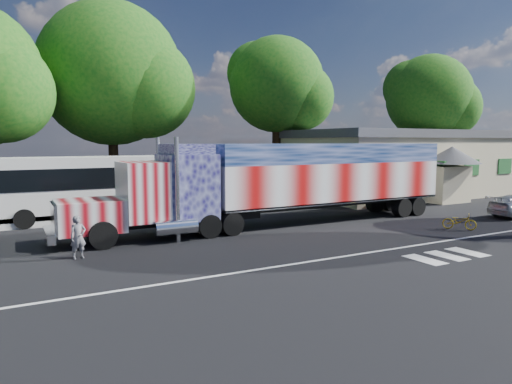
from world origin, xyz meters
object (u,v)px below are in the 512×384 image
tree_far_ne (430,98)px  tree_n_mid (113,75)px  tree_ne_a (278,86)px  semi_truck (289,180)px  bicycle (459,221)px  woman (78,237)px  coach_bus (111,186)px

tree_far_ne → tree_n_mid: (-30.29, 2.42, 0.48)m
tree_n_mid → tree_ne_a: tree_n_mid is taller
semi_truck → tree_ne_a: 14.99m
bicycle → tree_n_mid: tree_n_mid is taller
woman → tree_n_mid: 19.50m
woman → semi_truck: bearing=0.6°
tree_n_mid → tree_far_ne: bearing=-4.6°
coach_bus → woman: (-2.93, -8.66, -1.01)m
coach_bus → bicycle: (14.35, -11.70, -1.40)m
tree_n_mid → coach_bus: bearing=-103.7°
tree_n_mid → semi_truck: bearing=-68.7°
woman → tree_far_ne: bearing=11.2°
semi_truck → bicycle: 8.66m
semi_truck → woman: 11.01m
semi_truck → tree_ne_a: size_ratio=1.68×
tree_far_ne → woman: bearing=-157.6°
woman → tree_far_ne: size_ratio=0.12×
woman → bicycle: (17.28, -3.03, -0.39)m
bicycle → tree_far_ne: size_ratio=0.12×
bicycle → coach_bus: bearing=103.8°
woman → tree_n_mid: (4.94, 16.92, 8.35)m
semi_truck → woman: semi_truck is taller
tree_n_mid → woman: bearing=-106.3°
woman → bicycle: 17.54m
bicycle → woman: bearing=133.0°
semi_truck → bicycle: (6.60, -5.26, -1.92)m
bicycle → tree_ne_a: bearing=53.1°
semi_truck → coach_bus: 10.09m
woman → tree_ne_a: size_ratio=0.13×
bicycle → tree_n_mid: 25.03m
woman → tree_ne_a: 23.63m
tree_far_ne → tree_ne_a: bearing=-178.6°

